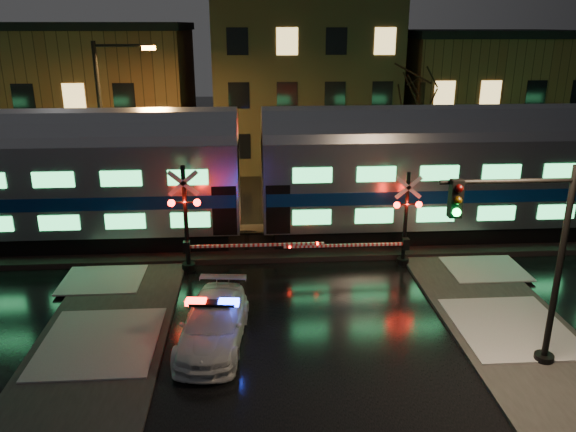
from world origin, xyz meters
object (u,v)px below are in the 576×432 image
object	(u,v)px
crossing_signal_right	(397,229)
streetlight	(108,121)
traffic_light	(527,266)
crossing_signal_left	(195,229)
police_car	(213,324)

from	to	relation	value
crossing_signal_right	streetlight	world-z (taller)	streetlight
streetlight	traffic_light	bearing A→B (deg)	-44.27
crossing_signal_right	traffic_light	size ratio (longest dim) A/B	0.93
crossing_signal_right	streetlight	size ratio (longest dim) A/B	0.64
crossing_signal_left	crossing_signal_right	bearing A→B (deg)	-0.06
police_car	crossing_signal_right	xyz separation A→B (m)	(7.02, 5.40, 0.95)
police_car	crossing_signal_left	world-z (taller)	crossing_signal_left
traffic_light	streetlight	world-z (taller)	streetlight
streetlight	police_car	bearing A→B (deg)	-65.38
traffic_light	police_car	bearing A→B (deg)	179.00
streetlight	crossing_signal_left	bearing A→B (deg)	-55.65
traffic_light	streetlight	distance (m)	19.99
crossing_signal_left	traffic_light	distance (m)	12.15
crossing_signal_right	streetlight	xyz separation A→B (m)	(-12.57, 6.70, 3.37)
crossing_signal_right	police_car	bearing A→B (deg)	-142.46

